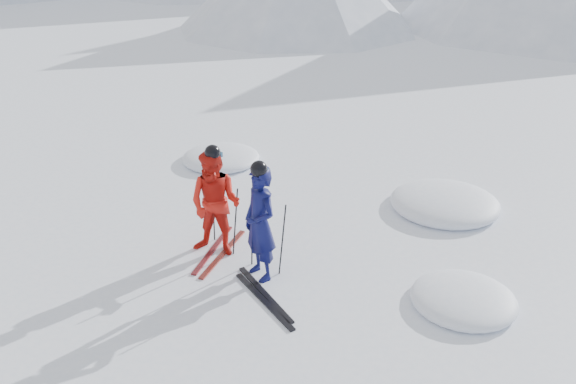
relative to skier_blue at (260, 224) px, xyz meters
The scene contains 12 objects.
ground 1.64m from the skier_blue, 20.35° to the left, with size 160.00×160.00×0.00m, color white.
skier_blue is the anchor object (origin of this frame).
skier_red 1.08m from the skier_blue, behind, with size 0.91×0.71×1.88m, color red.
pole_blue_left 0.46m from the skier_blue, 153.43° to the left, with size 0.02×0.02×1.27m, color black.
pole_blue_right 0.48m from the skier_blue, 45.00° to the left, with size 0.02×0.02×1.27m, color black.
pole_red_left 1.46m from the skier_blue, 164.66° to the left, with size 0.02×0.02×1.25m, color black.
pole_red_right 0.89m from the skier_blue, 160.33° to the left, with size 0.02×0.02×1.25m, color black.
ski_worn_left 1.53m from the skier_blue, behind, with size 0.09×1.70×0.03m, color black.
ski_worn_right 1.35m from the skier_blue, behind, with size 0.09×1.70×0.03m, color black.
ski_loose_a 1.09m from the skier_blue, 44.59° to the right, with size 0.09×1.70×0.03m, color black.
ski_loose_b 1.19m from the skier_blue, 47.49° to the right, with size 0.09×1.70×0.03m, color black.
snow_lumps 3.12m from the skier_blue, 79.53° to the left, with size 10.43×6.66×0.48m.
Camera 1 is at (4.18, -6.93, 5.44)m, focal length 38.00 mm.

